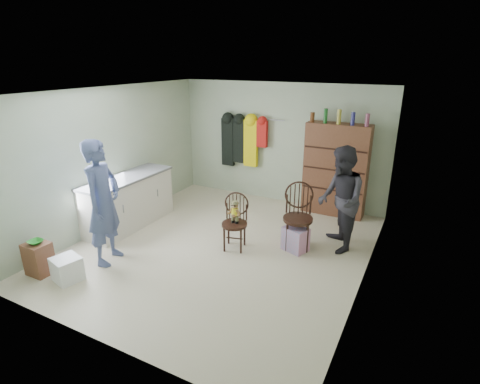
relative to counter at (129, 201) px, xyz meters
The scene contains 13 objects.
ground_plane 2.01m from the counter, ahead, with size 5.00×5.00×0.00m, color beige.
room_walls 2.30m from the counter, 15.25° to the left, with size 5.00×5.00×5.00m.
counter is the anchor object (origin of this frame).
stool 1.90m from the counter, 89.15° to the right, with size 0.34×0.29×0.48m, color brown.
bowl 1.88m from the counter, 89.15° to the right, with size 0.20×0.20×0.05m, color #219226.
plastic_tub 1.91m from the counter, 74.07° to the right, with size 0.36×0.34×0.34m, color white.
chair_front 2.16m from the counter, ahead, with size 0.50×0.50×0.92m.
chair_far 3.10m from the counter, 12.11° to the left, with size 0.61×0.61×1.08m.
striped_bag 3.11m from the counter, ahead, with size 0.37×0.29×0.39m, color pink.
person_left 1.38m from the counter, 60.98° to the right, with size 0.69×0.45×1.89m, color #4B588B.
person_right 3.76m from the counter, 13.25° to the left, with size 0.83×0.64×1.70m, color #2D2B33.
dresser 3.96m from the counter, 35.69° to the left, with size 1.20×0.39×2.07m.
coat_rack 2.74m from the counter, 64.76° to the left, with size 1.42×0.12×1.09m.
Camera 1 is at (2.82, -4.74, 2.95)m, focal length 28.00 mm.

